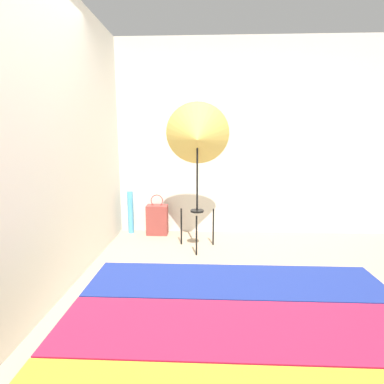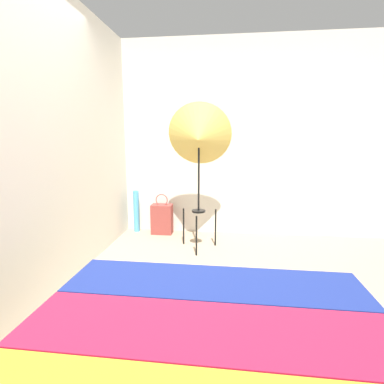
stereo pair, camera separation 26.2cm
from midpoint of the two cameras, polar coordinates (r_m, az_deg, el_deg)
The scene contains 6 objects.
ground_plane at distance 2.27m, azimuth 0.46°, elevation -25.21°, with size 14.00×14.00×0.00m, color gray.
wall_back at distance 4.11m, azimuth 1.61°, elevation 10.11°, with size 8.00×0.05×2.60m.
wall_side_left at distance 3.14m, azimuth -23.18°, elevation 9.21°, with size 0.05×8.00×2.60m.
photo_umbrella at distance 3.44m, azimuth -1.19°, elevation 10.30°, with size 0.74×0.46×1.71m.
tote_bag at distance 4.16m, azimuth -8.44°, elevation -5.22°, with size 0.28×0.18×0.56m.
paper_roll at distance 4.27m, azimuth -13.35°, elevation -3.81°, with size 0.08×0.08×0.59m.
Camera 1 is at (-0.07, -1.85, 1.32)m, focal length 28.00 mm.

